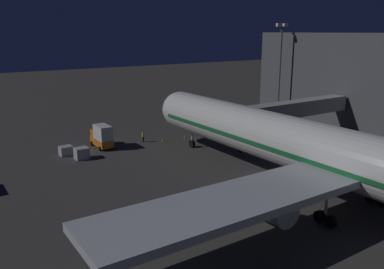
{
  "coord_description": "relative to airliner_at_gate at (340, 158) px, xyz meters",
  "views": [
    {
      "loc": [
        34.29,
        35.24,
        17.98
      ],
      "look_at": [
        3.0,
        -11.53,
        3.5
      ],
      "focal_mm": 37.67,
      "sensor_mm": 36.0,
      "label": 1
    }
  ],
  "objects": [
    {
      "name": "traffic_cone_nose_starboard",
      "position": [
        2.2,
        -32.7,
        -5.23
      ],
      "size": [
        0.36,
        0.36,
        0.55
      ],
      "primitive_type": "cone",
      "color": "orange",
      "rests_on": "ground_plane"
    },
    {
      "name": "ground_crew_by_belt_loader",
      "position": [
        5.0,
        -34.36,
        -4.52
      ],
      "size": [
        0.4,
        0.4,
        1.77
      ],
      "color": "black",
      "rests_on": "ground_plane"
    },
    {
      "name": "baggage_container_near_belt",
      "position": [
        17.98,
        -34.13,
        -4.8
      ],
      "size": [
        1.8,
        1.65,
        1.4
      ],
      "primitive_type": "cube",
      "color": "#B7BABF",
      "rests_on": "ground_plane"
    },
    {
      "name": "ground_plane",
      "position": [
        0.0,
        -11.17,
        -5.5
      ],
      "size": [
        320.0,
        320.0,
        0.0
      ],
      "primitive_type": "plane",
      "color": "#383533"
    },
    {
      "name": "airliner_at_gate",
      "position": [
        0.0,
        0.0,
        0.0
      ],
      "size": [
        55.01,
        67.7,
        20.26
      ],
      "color": "silver",
      "rests_on": "ground_plane"
    },
    {
      "name": "jet_bridge",
      "position": [
        -13.37,
        -20.64,
        0.08
      ],
      "size": [
        25.26,
        3.4,
        7.11
      ],
      "color": "#9E9E99",
      "rests_on": "ground_plane"
    },
    {
      "name": "catering_truck",
      "position": [
        11.89,
        -35.11,
        -3.65
      ],
      "size": [
        2.36,
        5.18,
        3.68
      ],
      "color": "orange",
      "rests_on": "ground_plane"
    },
    {
      "name": "baggage_container_mid_row",
      "position": [
        16.6,
        -31.09,
        -4.66
      ],
      "size": [
        1.9,
        1.71,
        1.67
      ],
      "primitive_type": "cube",
      "color": "#B7BABF",
      "rests_on": "ground_plane"
    },
    {
      "name": "apron_floodlight_mast",
      "position": [
        -25.5,
        -33.68,
        5.69
      ],
      "size": [
        2.9,
        0.5,
        19.46
      ],
      "color": "#59595E",
      "rests_on": "ground_plane"
    },
    {
      "name": "traffic_cone_nose_port",
      "position": [
        -2.2,
        -32.7,
        -5.23
      ],
      "size": [
        0.36,
        0.36,
        0.55
      ],
      "primitive_type": "cone",
      "color": "orange",
      "rests_on": "ground_plane"
    }
  ]
}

